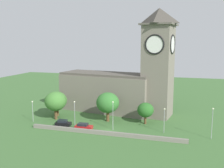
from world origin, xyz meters
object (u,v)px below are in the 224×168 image
object	(u,v)px
car_black	(63,123)
tree_by_tower	(57,101)
streetlamp_west_end	(33,108)
tree_riverside_east	(55,101)
car_red	(84,126)
tree_riverside_west	(108,103)
streetlamp_east_end	(212,119)
tree_churchyard	(145,110)
streetlamp_east_mid	(164,116)
streetlamp_west_mid	(75,109)
church	(123,82)
streetlamp_central	(113,111)

from	to	relation	value
car_black	tree_by_tower	xyz separation A→B (m)	(-6.71, 9.34, 3.97)
streetlamp_west_end	tree_riverside_east	world-z (taller)	tree_riverside_east
car_red	tree_riverside_west	bearing A→B (deg)	66.42
tree_by_tower	streetlamp_east_end	bearing A→B (deg)	-9.84
streetlamp_east_end	tree_churchyard	xyz separation A→B (m)	(-17.28, 7.24, -1.01)
car_black	streetlamp_west_end	size ratio (longest dim) A/B	0.72
car_black	tree_churchyard	size ratio (longest dim) A/B	0.73
streetlamp_east_mid	tree_riverside_west	distance (m)	17.86
streetlamp_west_mid	tree_churchyard	size ratio (longest dim) A/B	1.13
streetlamp_west_mid	tree_riverside_west	distance (m)	10.08
car_red	tree_by_tower	bearing A→B (deg)	142.17
streetlamp_west_end	tree_riverside_east	bearing A→B (deg)	39.95
streetlamp_east_mid	streetlamp_west_end	bearing A→B (deg)	-178.05
church	car_red	size ratio (longest dim) A/B	8.22
streetlamp_east_mid	car_black	bearing A→B (deg)	-174.48
church	tree_riverside_west	size ratio (longest dim) A/B	4.53
streetlamp_east_end	tree_riverside_west	world-z (taller)	tree_riverside_west
car_black	streetlamp_east_end	world-z (taller)	streetlamp_east_end
streetlamp_central	car_black	bearing A→B (deg)	-175.16
streetlamp_west_mid	tree_riverside_east	bearing A→B (deg)	153.96
streetlamp_east_end	church	bearing A→B (deg)	145.62
streetlamp_west_end	car_black	bearing A→B (deg)	-7.44
streetlamp_central	tree_riverside_west	distance (m)	7.85
streetlamp_west_end	streetlamp_east_end	size ratio (longest dim) A/B	0.81
tree_by_tower	church	bearing A→B (deg)	28.56
church	car_black	xyz separation A→B (m)	(-12.25, -19.66, -9.08)
streetlamp_east_end	tree_riverside_west	bearing A→B (deg)	166.69
car_red	tree_by_tower	world-z (taller)	tree_by_tower
car_black	tree_riverside_east	bearing A→B (deg)	132.94
car_black	car_red	xyz separation A→B (m)	(6.54, -0.94, -0.08)
car_red	streetlamp_west_end	distance (m)	17.46
car_black	church	bearing A→B (deg)	58.07
car_red	tree_churchyard	size ratio (longest dim) A/B	0.77
streetlamp_west_mid	tree_riverside_east	world-z (taller)	tree_riverside_east
car_red	streetlamp_east_end	xyz separation A→B (m)	(32.36, 2.37, 4.22)
car_red	streetlamp_central	bearing A→B (deg)	15.73
tree_riverside_east	car_black	bearing A→B (deg)	-47.06
streetlamp_west_mid	streetlamp_central	size ratio (longest dim) A/B	0.90
church	tree_riverside_west	bearing A→B (deg)	-98.65
streetlamp_central	tree_churchyard	world-z (taller)	streetlamp_central
church	tree_riverside_east	xyz separation A→B (m)	(-17.54, -13.98, -4.48)
tree_riverside_east	tree_riverside_west	world-z (taller)	tree_riverside_west
streetlamp_east_end	tree_riverside_west	xyz separation A→B (m)	(-28.40, 6.72, 0.51)
streetlamp_west_mid	tree_riverside_east	size ratio (longest dim) A/B	0.82
streetlamp_east_mid	tree_by_tower	bearing A→B (deg)	168.92
car_red	streetlamp_west_mid	bearing A→B (deg)	144.49
tree_churchyard	car_red	bearing A→B (deg)	-147.48
tree_riverside_east	car_red	bearing A→B (deg)	-29.25
church	tree_by_tower	size ratio (longest dim) A/B	5.07
car_black	streetlamp_east_mid	size ratio (longest dim) A/B	0.69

